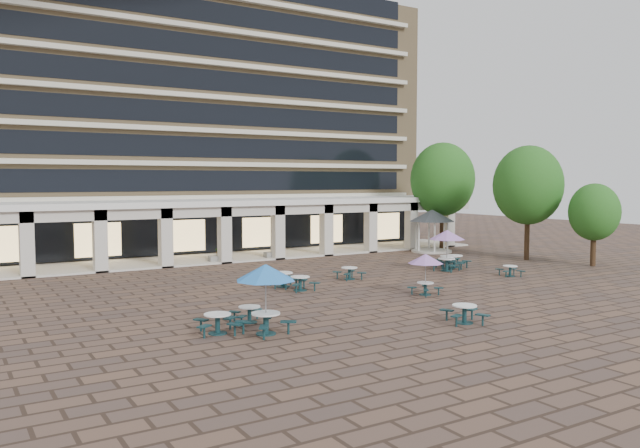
{
  "coord_description": "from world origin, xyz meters",
  "views": [
    {
      "loc": [
        -19.11,
        -28.32,
        5.81
      ],
      "look_at": [
        0.02,
        3.0,
        3.24
      ],
      "focal_mm": 35.0,
      "sensor_mm": 36.0,
      "label": 1
    }
  ],
  "objects_px": {
    "picnic_table_3": "(510,270)",
    "gazebo": "(432,220)",
    "planter_right": "(274,252)",
    "planter_left": "(219,256)",
    "picnic_table_0": "(249,313)",
    "picnic_table_1": "(464,312)"
  },
  "relations": [
    {
      "from": "planter_left",
      "to": "picnic_table_1",
      "type": "bearing_deg",
      "value": -86.71
    },
    {
      "from": "picnic_table_3",
      "to": "picnic_table_1",
      "type": "bearing_deg",
      "value": -122.44
    },
    {
      "from": "picnic_table_3",
      "to": "planter_right",
      "type": "distance_m",
      "value": 17.3
    },
    {
      "from": "picnic_table_0",
      "to": "planter_right",
      "type": "bearing_deg",
      "value": 66.88
    },
    {
      "from": "planter_right",
      "to": "planter_left",
      "type": "bearing_deg",
      "value": 180.0
    },
    {
      "from": "picnic_table_3",
      "to": "gazebo",
      "type": "bearing_deg",
      "value": 92.85
    },
    {
      "from": "picnic_table_1",
      "to": "planter_left",
      "type": "xyz_separation_m",
      "value": [
        -1.32,
        22.9,
        -0.02
      ]
    },
    {
      "from": "picnic_table_1",
      "to": "planter_right",
      "type": "relative_size",
      "value": 1.37
    },
    {
      "from": "picnic_table_3",
      "to": "planter_right",
      "type": "xyz_separation_m",
      "value": [
        -8.28,
        15.19,
        0.1
      ]
    },
    {
      "from": "gazebo",
      "to": "planter_right",
      "type": "height_order",
      "value": "gazebo"
    },
    {
      "from": "gazebo",
      "to": "planter_left",
      "type": "bearing_deg",
      "value": 170.4
    },
    {
      "from": "picnic_table_3",
      "to": "planter_right",
      "type": "bearing_deg",
      "value": 141.96
    },
    {
      "from": "gazebo",
      "to": "planter_right",
      "type": "xyz_separation_m",
      "value": [
        -12.87,
        2.92,
        -2.09
      ]
    },
    {
      "from": "picnic_table_0",
      "to": "planter_right",
      "type": "height_order",
      "value": "planter_right"
    },
    {
      "from": "picnic_table_1",
      "to": "picnic_table_3",
      "type": "xyz_separation_m",
      "value": [
        11.35,
        7.7,
        -0.06
      ]
    },
    {
      "from": "picnic_table_1",
      "to": "planter_left",
      "type": "relative_size",
      "value": 1.37
    },
    {
      "from": "gazebo",
      "to": "planter_left",
      "type": "distance_m",
      "value": 17.63
    },
    {
      "from": "picnic_table_0",
      "to": "planter_left",
      "type": "bearing_deg",
      "value": 78.28
    },
    {
      "from": "gazebo",
      "to": "planter_left",
      "type": "relative_size",
      "value": 2.45
    },
    {
      "from": "picnic_table_3",
      "to": "gazebo",
      "type": "xyz_separation_m",
      "value": [
        4.6,
        12.27,
        2.19
      ]
    },
    {
      "from": "planter_left",
      "to": "planter_right",
      "type": "height_order",
      "value": "planter_right"
    },
    {
      "from": "planter_right",
      "to": "picnic_table_3",
      "type": "bearing_deg",
      "value": -61.42
    }
  ]
}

